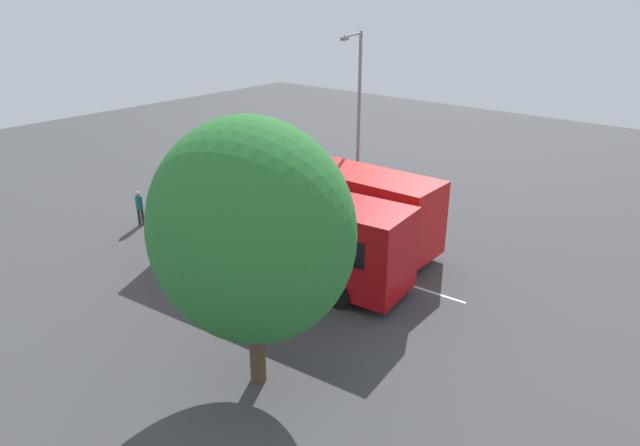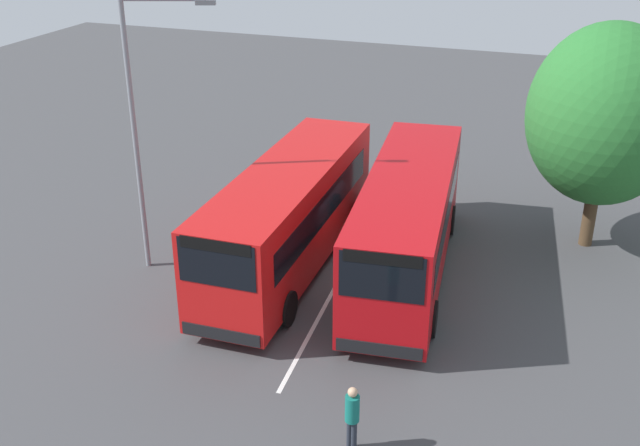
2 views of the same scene
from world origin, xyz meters
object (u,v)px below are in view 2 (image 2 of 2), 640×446
(pedestrian, at_px, (352,414))
(street_lamp, at_px, (142,121))
(depot_tree, at_px, (606,115))
(bus_center_left, at_px, (407,221))
(bus_far_left, at_px, (289,214))

(pedestrian, xyz_separation_m, street_lamp, (-6.11, -8.55, 3.89))
(depot_tree, bearing_deg, bus_center_left, -51.80)
(bus_far_left, distance_m, bus_center_left, 3.71)
(bus_far_left, bearing_deg, bus_center_left, 99.71)
(pedestrian, relative_size, depot_tree, 0.22)
(bus_far_left, xyz_separation_m, pedestrian, (7.51, 4.47, -0.87))
(bus_far_left, bearing_deg, street_lamp, -72.28)
(pedestrian, distance_m, street_lamp, 11.21)
(bus_far_left, height_order, bus_center_left, same)
(bus_far_left, bearing_deg, pedestrian, 29.45)
(street_lamp, bearing_deg, bus_center_left, -3.83)
(bus_far_left, relative_size, bus_center_left, 0.99)
(street_lamp, distance_m, depot_tree, 14.49)
(bus_far_left, height_order, depot_tree, depot_tree)
(bus_center_left, height_order, pedestrian, bus_center_left)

